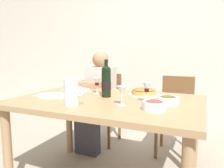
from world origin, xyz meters
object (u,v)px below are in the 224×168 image
Objects in this scene: baked_tart at (144,92)px; wine_glass_left_diner at (147,88)px; olive_bowl at (168,99)px; wine_bottle at (106,81)px; water_pitcher at (72,93)px; wine_glass_centre at (122,91)px; diner_left at (96,97)px; dinner_plate_left_setting at (79,90)px; wine_glass_right_diner at (97,83)px; dinner_plate_right_setting at (52,95)px; chair_right at (176,110)px; chair_left at (105,103)px; salad_bowl at (154,105)px; dining_table at (107,110)px.

baked_tart is 0.31m from wine_glass_left_diner.
olive_bowl is 0.18m from wine_glass_left_diner.
wine_bottle reaches higher than water_pitcher.
diner_left reaches higher than wine_glass_centre.
olive_bowl reaches higher than dinner_plate_left_setting.
wine_glass_right_diner is 0.59× the size of dinner_plate_right_setting.
water_pitcher is at bearing -30.79° from dinner_plate_right_setting.
wine_bottle is at bearing 74.18° from water_pitcher.
wine_glass_left_diner reaches higher than wine_glass_right_diner.
chair_right is (0.64, 0.72, -0.37)m from wine_glass_right_diner.
baked_tart reaches higher than olive_bowl.
dinner_plate_right_setting is 0.28× the size of chair_right.
wine_glass_left_diner reaches higher than baked_tart.
wine_glass_right_diner reaches higher than chair_right.
wine_bottle is 1.01m from chair_left.
dinner_plate_right_setting is 0.78m from diner_left.
wine_bottle is at bearing 58.93° from chair_right.
chair_left reaches higher than olive_bowl.
chair_right is at bearing 179.97° from chair_left.
salad_bowl is at bearing -62.11° from wine_glass_left_diner.
wine_glass_left_diner is 1.26m from chair_left.
olive_bowl is 0.19× the size of chair_right.
wine_bottle is 1.12× the size of baked_tart.
wine_glass_centre is (0.34, 0.13, 0.02)m from water_pitcher.
wine_glass_right_diner is 0.86m from chair_left.
olive_bowl is at bearing -44.10° from baked_tart.
wine_glass_left_diner is 0.55m from wine_glass_right_diner.
salad_bowl is 0.18× the size of chair_right.
diner_left is (-0.64, 0.84, -0.25)m from wine_glass_centre.
water_pitcher is 1.32× the size of wine_glass_right_diner.
wine_bottle is 2.04× the size of salad_bowl.
salad_bowl is (0.43, -0.19, 0.13)m from dining_table.
wine_glass_right_diner is 0.17× the size of chair_right.
wine_glass_right_diner is at bearing 41.60° from dinner_plate_right_setting.
water_pitcher is 0.22× the size of chair_left.
salad_bowl is 0.23m from wine_glass_left_diner.
dinner_plate_right_setting is (-0.05, -0.35, 0.00)m from dinner_plate_left_setting.
water_pitcher is 0.48m from wine_glass_right_diner.
dinner_plate_left_setting is (-0.77, 0.27, -0.10)m from wine_glass_left_diner.
wine_bottle is 0.37× the size of chair_right.
water_pitcher is 0.78× the size of dinner_plate_right_setting.
wine_bottle is at bearing -144.59° from baked_tart.
wine_glass_centre is at bearing -132.65° from wine_glass_left_diner.
wine_glass_right_diner reaches higher than wine_glass_centre.
wine_glass_centre is at bearing -45.66° from wine_bottle.
diner_left reaches higher than wine_glass_left_diner.
water_pitcher reaches higher than salad_bowl.
wine_glass_centre is at bearing -34.06° from dinner_plate_left_setting.
chair_right is (0.02, 1.10, -0.30)m from salad_bowl.
wine_glass_left_diner is (0.10, -0.28, 0.08)m from baked_tart.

